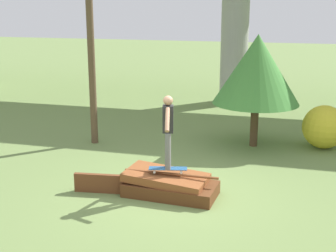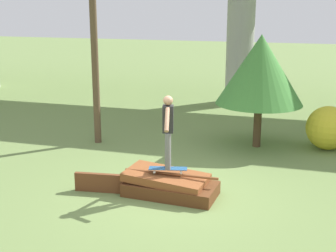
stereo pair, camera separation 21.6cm
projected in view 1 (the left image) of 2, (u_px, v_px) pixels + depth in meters
The scene contains 7 objects.
ground_plane at pixel (171, 195), 10.04m from camera, with size 80.00×80.00×0.00m, color olive.
scrap_pile at pixel (169, 185), 10.01m from camera, with size 2.06×1.17×0.51m.
scrap_plank_loose at pixel (106, 184), 10.10m from camera, with size 1.39×0.27×0.42m.
skateboard at pixel (168, 169), 9.93m from camera, with size 0.84×0.40×0.09m.
skater at pixel (168, 127), 9.70m from camera, with size 0.33×1.09×1.57m.
tree_behind_left at pixel (257, 70), 12.90m from camera, with size 2.42×2.42×3.17m.
bush_yellow_flowering at pixel (324, 127), 13.12m from camera, with size 1.22×1.22×1.22m.
Camera 1 is at (2.37, -9.01, 4.01)m, focal length 50.00 mm.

